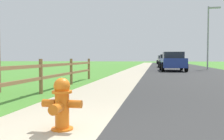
{
  "coord_description": "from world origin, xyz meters",
  "views": [
    {
      "loc": [
        0.76,
        -2.92,
        1.07
      ],
      "look_at": [
        -0.62,
        5.08,
        0.69
      ],
      "focal_mm": 40.55,
      "sensor_mm": 36.0,
      "label": 1
    }
  ],
  "objects_px": {
    "parked_car_beige": "(169,60)",
    "parked_car_black": "(167,61)",
    "parked_suv_blue": "(173,61)",
    "parked_car_white": "(163,60)",
    "fire_hydrant": "(62,103)",
    "street_lamp": "(209,32)"
  },
  "relations": [
    {
      "from": "parked_suv_blue",
      "to": "parked_car_white",
      "type": "distance_m",
      "value": 27.42
    },
    {
      "from": "parked_car_black",
      "to": "parked_car_white",
      "type": "distance_m",
      "value": 18.54
    },
    {
      "from": "parked_suv_blue",
      "to": "parked_car_white",
      "type": "relative_size",
      "value": 1.02
    },
    {
      "from": "parked_car_white",
      "to": "parked_suv_blue",
      "type": "bearing_deg",
      "value": -89.82
    },
    {
      "from": "parked_car_beige",
      "to": "parked_car_white",
      "type": "height_order",
      "value": "parked_car_white"
    },
    {
      "from": "fire_hydrant",
      "to": "street_lamp",
      "type": "bearing_deg",
      "value": 73.81
    },
    {
      "from": "fire_hydrant",
      "to": "parked_suv_blue",
      "type": "distance_m",
      "value": 18.61
    },
    {
      "from": "parked_car_black",
      "to": "street_lamp",
      "type": "xyz_separation_m",
      "value": [
        3.69,
        -5.13,
        2.87
      ]
    },
    {
      "from": "parked_suv_blue",
      "to": "parked_car_white",
      "type": "height_order",
      "value": "parked_car_white"
    },
    {
      "from": "fire_hydrant",
      "to": "parked_car_black",
      "type": "height_order",
      "value": "parked_car_black"
    },
    {
      "from": "parked_suv_blue",
      "to": "parked_car_beige",
      "type": "xyz_separation_m",
      "value": [
        0.66,
        19.34,
        -0.01
      ]
    },
    {
      "from": "parked_suv_blue",
      "to": "parked_car_black",
      "type": "distance_m",
      "value": 8.87
    },
    {
      "from": "parked_suv_blue",
      "to": "parked_car_beige",
      "type": "bearing_deg",
      "value": 88.04
    },
    {
      "from": "parked_car_beige",
      "to": "street_lamp",
      "type": "relative_size",
      "value": 0.72
    },
    {
      "from": "parked_car_beige",
      "to": "parked_car_black",
      "type": "bearing_deg",
      "value": -93.91
    },
    {
      "from": "parked_car_white",
      "to": "fire_hydrant",
      "type": "bearing_deg",
      "value": -93.38
    },
    {
      "from": "parked_car_white",
      "to": "street_lamp",
      "type": "bearing_deg",
      "value": -81.05
    },
    {
      "from": "parked_car_beige",
      "to": "street_lamp",
      "type": "height_order",
      "value": "street_lamp"
    },
    {
      "from": "parked_suv_blue",
      "to": "parked_car_beige",
      "type": "distance_m",
      "value": 19.36
    },
    {
      "from": "parked_car_beige",
      "to": "parked_car_white",
      "type": "distance_m",
      "value": 8.11
    },
    {
      "from": "parked_car_beige",
      "to": "parked_car_white",
      "type": "bearing_deg",
      "value": 95.31
    },
    {
      "from": "parked_car_black",
      "to": "street_lamp",
      "type": "bearing_deg",
      "value": -54.27
    }
  ]
}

